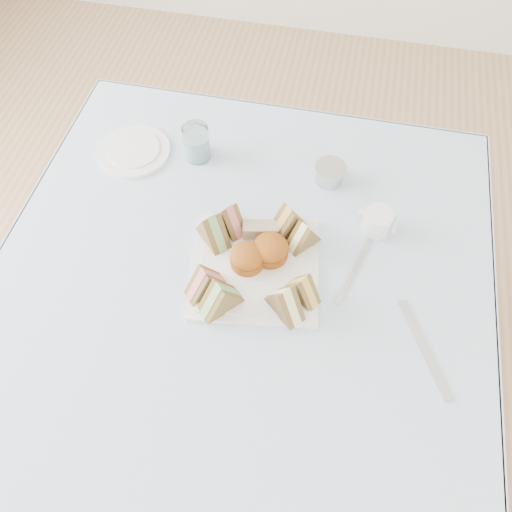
% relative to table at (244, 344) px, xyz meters
% --- Properties ---
extents(floor, '(4.00, 4.00, 0.00)m').
position_rel_table_xyz_m(floor, '(0.00, 0.00, -0.37)').
color(floor, '#9E7751').
rests_on(floor, ground).
extents(table, '(0.90, 0.90, 0.74)m').
position_rel_table_xyz_m(table, '(0.00, 0.00, 0.00)').
color(table, brown).
rests_on(table, floor).
extents(tablecloth, '(1.02, 1.02, 0.01)m').
position_rel_table_xyz_m(tablecloth, '(0.00, 0.00, 0.37)').
color(tablecloth, silver).
rests_on(tablecloth, table).
extents(serving_plate, '(0.29, 0.29, 0.01)m').
position_rel_table_xyz_m(serving_plate, '(0.03, 0.02, 0.38)').
color(serving_plate, white).
rests_on(serving_plate, tablecloth).
extents(sandwich_fl_a, '(0.09, 0.09, 0.07)m').
position_rel_table_xyz_m(sandwich_fl_a, '(-0.05, -0.06, 0.42)').
color(sandwich_fl_a, brown).
rests_on(sandwich_fl_a, serving_plate).
extents(sandwich_fl_b, '(0.09, 0.09, 0.08)m').
position_rel_table_xyz_m(sandwich_fl_b, '(-0.02, -0.09, 0.43)').
color(sandwich_fl_b, brown).
rests_on(sandwich_fl_b, serving_plate).
extents(sandwich_fr_a, '(0.08, 0.07, 0.07)m').
position_rel_table_xyz_m(sandwich_fr_a, '(0.13, -0.03, 0.42)').
color(sandwich_fr_a, brown).
rests_on(sandwich_fr_a, serving_plate).
extents(sandwich_fr_b, '(0.09, 0.09, 0.08)m').
position_rel_table_xyz_m(sandwich_fr_b, '(0.10, -0.07, 0.43)').
color(sandwich_fr_b, brown).
rests_on(sandwich_fr_b, serving_plate).
extents(sandwich_bl_a, '(0.09, 0.09, 0.08)m').
position_rel_table_xyz_m(sandwich_bl_a, '(-0.07, 0.06, 0.43)').
color(sandwich_bl_a, brown).
rests_on(sandwich_bl_a, serving_plate).
extents(sandwich_bl_b, '(0.09, 0.08, 0.07)m').
position_rel_table_xyz_m(sandwich_bl_b, '(-0.04, 0.10, 0.42)').
color(sandwich_bl_b, brown).
rests_on(sandwich_bl_b, serving_plate).
extents(sandwich_br_a, '(0.08, 0.08, 0.07)m').
position_rel_table_xyz_m(sandwich_br_a, '(0.11, 0.09, 0.42)').
color(sandwich_br_a, brown).
rests_on(sandwich_br_a, serving_plate).
extents(sandwich_br_b, '(0.09, 0.09, 0.08)m').
position_rel_table_xyz_m(sandwich_br_b, '(0.08, 0.12, 0.43)').
color(sandwich_br_b, brown).
rests_on(sandwich_br_b, serving_plate).
extents(scone_left, '(0.07, 0.07, 0.05)m').
position_rel_table_xyz_m(scone_left, '(0.01, 0.02, 0.41)').
color(scone_left, '#994310').
rests_on(scone_left, serving_plate).
extents(scone_right, '(0.10, 0.10, 0.05)m').
position_rel_table_xyz_m(scone_right, '(0.05, 0.05, 0.41)').
color(scone_right, '#994310').
rests_on(scone_right, serving_plate).
extents(pastry_slice, '(0.08, 0.04, 0.04)m').
position_rel_table_xyz_m(pastry_slice, '(0.02, 0.09, 0.41)').
color(pastry_slice, tan).
rests_on(pastry_slice, serving_plate).
extents(side_plate, '(0.21, 0.21, 0.01)m').
position_rel_table_xyz_m(side_plate, '(-0.32, 0.28, 0.38)').
color(side_plate, white).
rests_on(side_plate, tablecloth).
extents(water_glass, '(0.07, 0.07, 0.09)m').
position_rel_table_xyz_m(water_glass, '(-0.17, 0.30, 0.42)').
color(water_glass, white).
rests_on(water_glass, tablecloth).
extents(tea_strainer, '(0.07, 0.07, 0.04)m').
position_rel_table_xyz_m(tea_strainer, '(0.14, 0.29, 0.40)').
color(tea_strainer, '#B4B4B4').
rests_on(tea_strainer, tablecloth).
extents(knife, '(0.11, 0.19, 0.00)m').
position_rel_table_xyz_m(knife, '(0.37, -0.09, 0.38)').
color(knife, '#B4B4B4').
rests_on(knife, tablecloth).
extents(fork, '(0.06, 0.18, 0.00)m').
position_rel_table_xyz_m(fork, '(0.23, 0.06, 0.38)').
color(fork, '#B4B4B4').
rests_on(fork, tablecloth).
extents(creamer_jug, '(0.07, 0.07, 0.05)m').
position_rel_table_xyz_m(creamer_jug, '(0.26, 0.17, 0.40)').
color(creamer_jug, white).
rests_on(creamer_jug, tablecloth).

